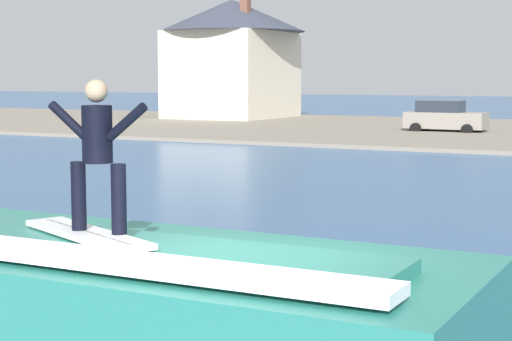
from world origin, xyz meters
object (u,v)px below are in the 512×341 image
Objects in this scene: wave_crest at (93,301)px; house_with_chimney at (232,52)px; car_near_shore at (445,117)px; surfer at (97,148)px; surfboard at (87,234)px.

house_with_chimney reaches higher than wave_crest.
wave_crest is 40.29m from car_near_shore.
wave_crest is at bearing 138.22° from surfer.
wave_crest is 4.04× the size of surfboard.
car_near_shore is (-7.00, 40.05, -0.60)m from surfboard.
surfboard is at bearing -58.81° from wave_crest.
surfer is 40.68m from car_near_shore.
surfer is 0.37× the size of car_near_shore.
wave_crest is 54.27m from house_with_chimney.
surfboard reaches higher than wave_crest.
surfer reaches higher than surfboard.
house_with_chimney is (-25.21, 48.36, 2.48)m from surfer.
surfboard is 0.94m from surfer.
wave_crest is at bearing -80.30° from car_near_shore.
surfer reaches higher than wave_crest.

